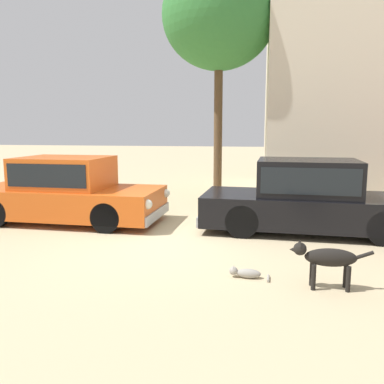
{
  "coord_description": "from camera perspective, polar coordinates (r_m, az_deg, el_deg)",
  "views": [
    {
      "loc": [
        1.75,
        -7.17,
        2.08
      ],
      "look_at": [
        0.52,
        0.2,
        0.9
      ],
      "focal_mm": 37.71,
      "sensor_mm": 36.0,
      "label": 1
    }
  ],
  "objects": [
    {
      "name": "parked_sedan_nearest",
      "position": [
        9.45,
        -17.31,
        0.26
      ],
      "size": [
        4.37,
        1.89,
        1.46
      ],
      "rotation": [
        0.0,
        0.0,
        -0.03
      ],
      "color": "#D15619",
      "rests_on": "ground_plane"
    },
    {
      "name": "acacia_tree_left",
      "position": [
        12.42,
        3.86,
        23.68
      ],
      "size": [
        3.25,
        2.93,
        6.81
      ],
      "color": "brown",
      "rests_on": "ground_plane"
    },
    {
      "name": "stray_cat",
      "position": [
        5.83,
        7.63,
        -11.28
      ],
      "size": [
        0.57,
        0.22,
        0.16
      ],
      "rotation": [
        0.0,
        0.0,
        3.12
      ],
      "color": "gray",
      "rests_on": "ground_plane"
    },
    {
      "name": "parked_sedan_second",
      "position": [
        8.44,
        16.11,
        -0.66
      ],
      "size": [
        4.44,
        1.88,
        1.47
      ],
      "rotation": [
        0.0,
        0.0,
        -0.05
      ],
      "color": "black",
      "rests_on": "ground_plane"
    },
    {
      "name": "ground_plane",
      "position": [
        7.67,
        -4.1,
        -6.79
      ],
      "size": [
        80.0,
        80.0,
        0.0
      ],
      "primitive_type": "plane",
      "color": "tan"
    },
    {
      "name": "stray_dog_spotted",
      "position": [
        5.59,
        18.48,
        -8.87
      ],
      "size": [
        1.06,
        0.22,
        0.64
      ],
      "rotation": [
        0.0,
        0.0,
        3.16
      ],
      "color": "black",
      "rests_on": "ground_plane"
    }
  ]
}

